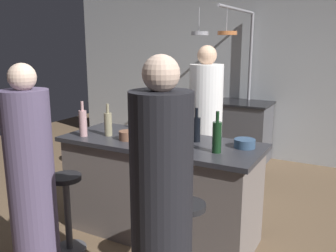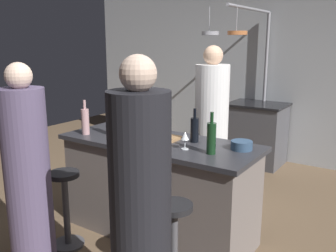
{
  "view_description": "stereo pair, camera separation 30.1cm",
  "coord_description": "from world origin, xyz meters",
  "px_view_note": "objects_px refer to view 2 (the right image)",
  "views": [
    {
      "loc": [
        1.55,
        -2.7,
        1.75
      ],
      "look_at": [
        0.0,
        0.15,
        1.0
      ],
      "focal_mm": 39.11,
      "sensor_mm": 36.0,
      "label": 1
    },
    {
      "loc": [
        1.81,
        -2.54,
        1.75
      ],
      "look_at": [
        0.0,
        0.15,
        1.0
      ],
      "focal_mm": 39.11,
      "sensor_mm": 36.0,
      "label": 2
    }
  ],
  "objects_px": {
    "guest_left": "(28,177)",
    "guest_right": "(141,213)",
    "wine_bottle_dark": "(195,129)",
    "wine_glass_near_right_guest": "(161,135)",
    "cutting_board": "(163,137)",
    "wine_bottle_white": "(110,122)",
    "mixing_bowl_wooden": "(127,134)",
    "bar_stool_right": "(174,244)",
    "wine_bottle_rose": "(85,121)",
    "mixing_bowl_blue": "(242,145)",
    "wine_bottle_red": "(211,138)",
    "bar_stool_left": "(66,206)",
    "stove_range": "(256,134)",
    "chef": "(211,132)",
    "pepper_mill": "(145,119)",
    "potted_plant": "(101,144)",
    "wine_glass_by_chef": "(147,123)",
    "wine_glass_near_left_guest": "(185,137)"
  },
  "relations": [
    {
      "from": "pepper_mill",
      "to": "wine_glass_near_right_guest",
      "type": "distance_m",
      "value": 0.66
    },
    {
      "from": "bar_stool_left",
      "to": "wine_glass_near_right_guest",
      "type": "height_order",
      "value": "wine_glass_near_right_guest"
    },
    {
      "from": "cutting_board",
      "to": "wine_bottle_rose",
      "type": "bearing_deg",
      "value": -157.66
    },
    {
      "from": "guest_left",
      "to": "guest_right",
      "type": "relative_size",
      "value": 0.95
    },
    {
      "from": "wine_bottle_dark",
      "to": "wine_bottle_white",
      "type": "xyz_separation_m",
      "value": [
        -0.8,
        -0.2,
        0.0
      ]
    },
    {
      "from": "wine_glass_by_chef",
      "to": "bar_stool_left",
      "type": "bearing_deg",
      "value": -113.51
    },
    {
      "from": "wine_bottle_white",
      "to": "bar_stool_left",
      "type": "bearing_deg",
      "value": -93.91
    },
    {
      "from": "cutting_board",
      "to": "wine_glass_near_right_guest",
      "type": "xyz_separation_m",
      "value": [
        0.16,
        -0.26,
        0.1
      ]
    },
    {
      "from": "wine_glass_near_right_guest",
      "to": "cutting_board",
      "type": "bearing_deg",
      "value": 121.94
    },
    {
      "from": "bar_stool_left",
      "to": "cutting_board",
      "type": "height_order",
      "value": "cutting_board"
    },
    {
      "from": "cutting_board",
      "to": "stove_range",
      "type": "bearing_deg",
      "value": 89.81
    },
    {
      "from": "cutting_board",
      "to": "wine_bottle_rose",
      "type": "relative_size",
      "value": 0.99
    },
    {
      "from": "wine_glass_near_right_guest",
      "to": "mixing_bowl_wooden",
      "type": "height_order",
      "value": "wine_glass_near_right_guest"
    },
    {
      "from": "bar_stool_right",
      "to": "mixing_bowl_wooden",
      "type": "xyz_separation_m",
      "value": [
        -0.83,
        0.5,
        0.56
      ]
    },
    {
      "from": "pepper_mill",
      "to": "wine_glass_near_left_guest",
      "type": "relative_size",
      "value": 1.44
    },
    {
      "from": "guest_right",
      "to": "cutting_board",
      "type": "bearing_deg",
      "value": 118.79
    },
    {
      "from": "mixing_bowl_wooden",
      "to": "wine_glass_near_right_guest",
      "type": "bearing_deg",
      "value": -8.89
    },
    {
      "from": "guest_right",
      "to": "mixing_bowl_blue",
      "type": "relative_size",
      "value": 9.71
    },
    {
      "from": "wine_bottle_red",
      "to": "wine_bottle_rose",
      "type": "distance_m",
      "value": 1.27
    },
    {
      "from": "guest_left",
      "to": "wine_bottle_rose",
      "type": "bearing_deg",
      "value": 101.73
    },
    {
      "from": "wine_glass_near_left_guest",
      "to": "bar_stool_right",
      "type": "bearing_deg",
      "value": -66.03
    },
    {
      "from": "wine_bottle_white",
      "to": "wine_bottle_dark",
      "type": "bearing_deg",
      "value": 14.39
    },
    {
      "from": "guest_left",
      "to": "guest_right",
      "type": "distance_m",
      "value": 1.13
    },
    {
      "from": "wine_bottle_rose",
      "to": "wine_bottle_white",
      "type": "distance_m",
      "value": 0.23
    },
    {
      "from": "wine_bottle_white",
      "to": "wine_glass_near_right_guest",
      "type": "xyz_separation_m",
      "value": [
        0.66,
        -0.1,
        -0.01
      ]
    },
    {
      "from": "guest_left",
      "to": "cutting_board",
      "type": "height_order",
      "value": "guest_left"
    },
    {
      "from": "bar_stool_right",
      "to": "guest_right",
      "type": "bearing_deg",
      "value": -86.02
    },
    {
      "from": "stove_range",
      "to": "chef",
      "type": "height_order",
      "value": "chef"
    },
    {
      "from": "wine_bottle_rose",
      "to": "potted_plant",
      "type": "bearing_deg",
      "value": 130.24
    },
    {
      "from": "potted_plant",
      "to": "mixing_bowl_wooden",
      "type": "bearing_deg",
      "value": -39.04
    },
    {
      "from": "wine_glass_near_left_guest",
      "to": "mixing_bowl_wooden",
      "type": "distance_m",
      "value": 0.61
    },
    {
      "from": "cutting_board",
      "to": "bar_stool_left",
      "type": "bearing_deg",
      "value": -127.38
    },
    {
      "from": "guest_left",
      "to": "mixing_bowl_wooden",
      "type": "height_order",
      "value": "guest_left"
    },
    {
      "from": "bar_stool_right",
      "to": "wine_bottle_dark",
      "type": "bearing_deg",
      "value": 110.13
    },
    {
      "from": "bar_stool_right",
      "to": "wine_bottle_rose",
      "type": "relative_size",
      "value": 2.1
    },
    {
      "from": "bar_stool_right",
      "to": "mixing_bowl_blue",
      "type": "xyz_separation_m",
      "value": [
        0.16,
        0.76,
        0.56
      ]
    },
    {
      "from": "wine_bottle_white",
      "to": "mixing_bowl_blue",
      "type": "height_order",
      "value": "wine_bottle_white"
    },
    {
      "from": "cutting_board",
      "to": "wine_glass_by_chef",
      "type": "distance_m",
      "value": 0.23
    },
    {
      "from": "bar_stool_left",
      "to": "stove_range",
      "type": "bearing_deg",
      "value": 80.02
    },
    {
      "from": "guest_right",
      "to": "wine_bottle_red",
      "type": "height_order",
      "value": "guest_right"
    },
    {
      "from": "chef",
      "to": "wine_glass_by_chef",
      "type": "relative_size",
      "value": 11.74
    },
    {
      "from": "wine_bottle_white",
      "to": "mixing_bowl_wooden",
      "type": "height_order",
      "value": "wine_bottle_white"
    },
    {
      "from": "mixing_bowl_blue",
      "to": "chef",
      "type": "bearing_deg",
      "value": 130.76
    },
    {
      "from": "pepper_mill",
      "to": "wine_bottle_dark",
      "type": "distance_m",
      "value": 0.64
    },
    {
      "from": "potted_plant",
      "to": "cutting_board",
      "type": "distance_m",
      "value": 2.24
    },
    {
      "from": "wine_glass_near_right_guest",
      "to": "wine_bottle_red",
      "type": "bearing_deg",
      "value": 11.47
    },
    {
      "from": "potted_plant",
      "to": "wine_glass_by_chef",
      "type": "relative_size",
      "value": 3.56
    },
    {
      "from": "wine_bottle_dark",
      "to": "wine_glass_near_right_guest",
      "type": "distance_m",
      "value": 0.34
    },
    {
      "from": "bar_stool_left",
      "to": "bar_stool_right",
      "type": "xyz_separation_m",
      "value": [
        1.11,
        0.0,
        0.0
      ]
    },
    {
      "from": "wine_glass_near_right_guest",
      "to": "mixing_bowl_blue",
      "type": "bearing_deg",
      "value": 29.58
    }
  ]
}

